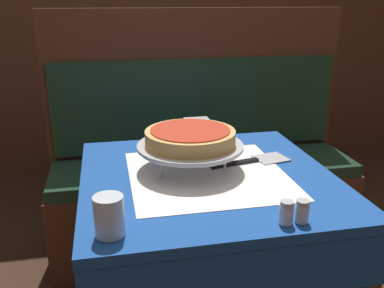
# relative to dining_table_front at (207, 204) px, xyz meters

# --- Properties ---
(dining_table_front) EXTENTS (0.83, 0.83, 0.73)m
(dining_table_front) POSITION_rel_dining_table_front_xyz_m (0.00, 0.00, 0.00)
(dining_table_front) COLOR #194799
(dining_table_front) RESTS_ON ground_plane
(dining_table_rear) EXTENTS (0.68, 0.68, 0.74)m
(dining_table_rear) POSITION_rel_dining_table_front_xyz_m (0.03, 1.52, -0.00)
(dining_table_rear) COLOR #194799
(dining_table_rear) RESTS_ON ground_plane
(booth_bench) EXTENTS (1.55, 0.46, 1.24)m
(booth_bench) POSITION_rel_dining_table_front_xyz_m (0.15, 0.74, -0.25)
(booth_bench) COLOR #4C2819
(booth_bench) RESTS_ON ground_plane
(back_wall_panel) EXTENTS (6.00, 0.04, 2.40)m
(back_wall_panel) POSITION_rel_dining_table_front_xyz_m (0.00, 1.93, 0.58)
(back_wall_panel) COLOR #4C2D1E
(back_wall_panel) RESTS_ON ground_plane
(pizza_pan_stand) EXTENTS (0.36, 0.36, 0.09)m
(pizza_pan_stand) POSITION_rel_dining_table_front_xyz_m (-0.05, 0.06, 0.19)
(pizza_pan_stand) COLOR #ADADB2
(pizza_pan_stand) RESTS_ON dining_table_front
(deep_dish_pizza) EXTENTS (0.31, 0.31, 0.05)m
(deep_dish_pizza) POSITION_rel_dining_table_front_xyz_m (-0.05, 0.06, 0.23)
(deep_dish_pizza) COLOR tan
(deep_dish_pizza) RESTS_ON pizza_pan_stand
(pizza_server) EXTENTS (0.30, 0.12, 0.01)m
(pizza_server) POSITION_rel_dining_table_front_xyz_m (0.19, 0.08, 0.12)
(pizza_server) COLOR #BCBCC1
(pizza_server) RESTS_ON dining_table_front
(water_glass_near) EXTENTS (0.08, 0.08, 0.10)m
(water_glass_near) POSITION_rel_dining_table_front_xyz_m (-0.33, -0.32, 0.16)
(water_glass_near) COLOR silver
(water_glass_near) RESTS_ON dining_table_front
(salt_shaker) EXTENTS (0.04, 0.04, 0.06)m
(salt_shaker) POSITION_rel_dining_table_front_xyz_m (0.12, -0.36, 0.14)
(salt_shaker) COLOR silver
(salt_shaker) RESTS_ON dining_table_front
(pepper_shaker) EXTENTS (0.04, 0.04, 0.06)m
(pepper_shaker) POSITION_rel_dining_table_front_xyz_m (0.17, -0.36, 0.14)
(pepper_shaker) COLOR silver
(pepper_shaker) RESTS_ON dining_table_front
(napkin_holder) EXTENTS (0.10, 0.05, 0.09)m
(napkin_holder) POSITION_rel_dining_table_front_xyz_m (0.04, 0.37, 0.16)
(napkin_holder) COLOR #B2B2B7
(napkin_holder) RESTS_ON dining_table_front
(condiment_caddy) EXTENTS (0.13, 0.13, 0.17)m
(condiment_caddy) POSITION_rel_dining_table_front_xyz_m (-0.04, 1.58, 0.16)
(condiment_caddy) COLOR black
(condiment_caddy) RESTS_ON dining_table_rear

